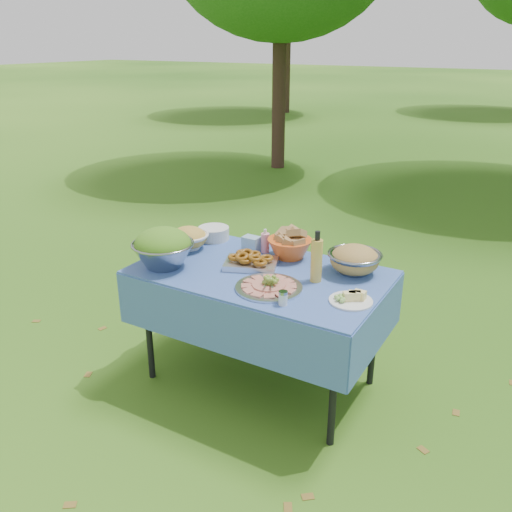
{
  "coord_description": "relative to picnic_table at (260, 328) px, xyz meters",
  "views": [
    {
      "loc": [
        1.45,
        -2.54,
        2.04
      ],
      "look_at": [
        -0.03,
        0.0,
        0.85
      ],
      "focal_mm": 38.0,
      "sensor_mm": 36.0,
      "label": 1
    }
  ],
  "objects": [
    {
      "name": "ground",
      "position": [
        0.0,
        0.0,
        -0.38
      ],
      "size": [
        80.0,
        80.0,
        0.0
      ],
      "primitive_type": "plane",
      "color": "#133D0B",
      "rests_on": "ground"
    },
    {
      "name": "picnic_table",
      "position": [
        0.0,
        0.0,
        0.0
      ],
      "size": [
        1.46,
        0.86,
        0.76
      ],
      "primitive_type": "cube",
      "color": "#749EDE",
      "rests_on": "ground"
    },
    {
      "name": "salad_bowl",
      "position": [
        -0.54,
        -0.23,
        0.5
      ],
      "size": [
        0.45,
        0.45,
        0.24
      ],
      "primitive_type": null,
      "rotation": [
        0.0,
        0.0,
        -0.25
      ],
      "color": "gray",
      "rests_on": "picnic_table"
    },
    {
      "name": "pasta_bowl_white",
      "position": [
        -0.59,
        0.09,
        0.45
      ],
      "size": [
        0.29,
        0.29,
        0.15
      ],
      "primitive_type": null,
      "rotation": [
        0.0,
        0.0,
        -0.12
      ],
      "color": "silver",
      "rests_on": "picnic_table"
    },
    {
      "name": "plate_stack",
      "position": [
        -0.55,
        0.31,
        0.42
      ],
      "size": [
        0.25,
        0.25,
        0.09
      ],
      "primitive_type": "cylinder",
      "rotation": [
        0.0,
        0.0,
        -0.23
      ],
      "color": "silver",
      "rests_on": "picnic_table"
    },
    {
      "name": "wipes_box",
      "position": [
        -0.21,
        0.25,
        0.43
      ],
      "size": [
        0.11,
        0.08,
        0.1
      ],
      "primitive_type": "cube",
      "rotation": [
        0.0,
        0.0,
        -0.04
      ],
      "color": "#89B1D0",
      "rests_on": "picnic_table"
    },
    {
      "name": "sanitizer_bottle",
      "position": [
        -0.13,
        0.28,
        0.46
      ],
      "size": [
        0.07,
        0.07,
        0.16
      ],
      "primitive_type": "cylinder",
      "rotation": [
        0.0,
        0.0,
        0.35
      ],
      "color": "pink",
      "rests_on": "picnic_table"
    },
    {
      "name": "bread_bowl",
      "position": [
        0.05,
        0.28,
        0.47
      ],
      "size": [
        0.35,
        0.35,
        0.19
      ],
      "primitive_type": null,
      "rotation": [
        0.0,
        0.0,
        0.31
      ],
      "color": "orange",
      "rests_on": "picnic_table"
    },
    {
      "name": "pasta_bowl_steel",
      "position": [
        0.48,
        0.26,
        0.46
      ],
      "size": [
        0.34,
        0.34,
        0.17
      ],
      "primitive_type": null,
      "rotation": [
        0.0,
        0.0,
        -0.11
      ],
      "color": "gray",
      "rests_on": "picnic_table"
    },
    {
      "name": "fried_tray",
      "position": [
        -0.08,
        0.03,
        0.42
      ],
      "size": [
        0.37,
        0.32,
        0.07
      ],
      "primitive_type": "cube",
      "rotation": [
        0.0,
        0.0,
        0.38
      ],
      "color": "silver",
      "rests_on": "picnic_table"
    },
    {
      "name": "charcuterie_platter",
      "position": [
        0.16,
        -0.18,
        0.42
      ],
      "size": [
        0.46,
        0.46,
        0.08
      ],
      "primitive_type": "cylinder",
      "rotation": [
        0.0,
        0.0,
        0.29
      ],
      "color": "silver",
      "rests_on": "picnic_table"
    },
    {
      "name": "oil_bottle",
      "position": [
        0.34,
        0.04,
        0.53
      ],
      "size": [
        0.08,
        0.08,
        0.3
      ],
      "primitive_type": "cylinder",
      "rotation": [
        0.0,
        0.0,
        -0.18
      ],
      "color": "gold",
      "rests_on": "picnic_table"
    },
    {
      "name": "cheese_plate",
      "position": [
        0.61,
        -0.11,
        0.41
      ],
      "size": [
        0.27,
        0.27,
        0.06
      ],
      "primitive_type": "cylinder",
      "rotation": [
        0.0,
        0.0,
        -0.22
      ],
      "color": "silver",
      "rests_on": "picnic_table"
    },
    {
      "name": "shaker",
      "position": [
        0.32,
        -0.32,
        0.42
      ],
      "size": [
        0.06,
        0.06,
        0.08
      ],
      "primitive_type": "cylinder",
      "rotation": [
        0.0,
        0.0,
        0.31
      ],
      "color": "silver",
      "rests_on": "picnic_table"
    }
  ]
}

